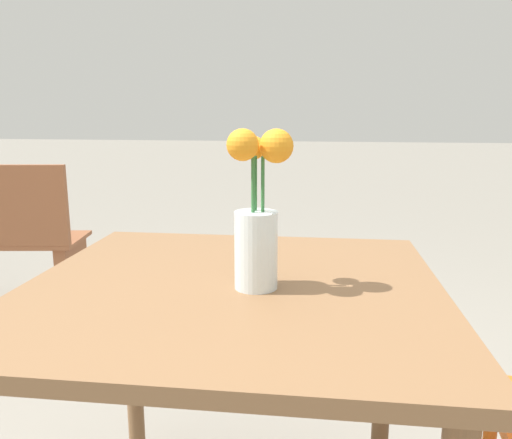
# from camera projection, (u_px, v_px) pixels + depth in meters

# --- Properties ---
(table_front) EXTENTS (0.90, 0.86, 0.74)m
(table_front) POSITION_uv_depth(u_px,v_px,m) (233.00, 330.00, 1.07)
(table_front) COLOR brown
(table_front) RESTS_ON ground_plane
(flower_vase) EXTENTS (0.12, 0.12, 0.32)m
(flower_vase) POSITION_uv_depth(u_px,v_px,m) (257.00, 226.00, 0.99)
(flower_vase) COLOR silver
(flower_vase) RESTS_ON table_front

